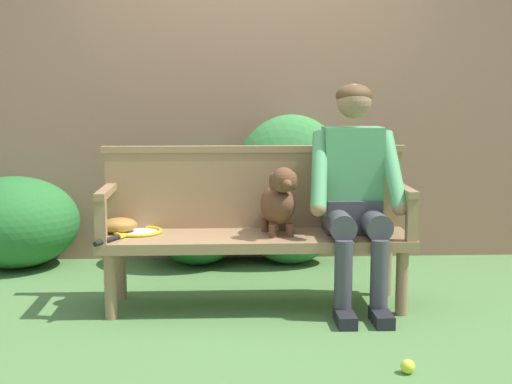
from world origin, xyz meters
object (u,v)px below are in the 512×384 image
Objects in this scene: person_seated at (354,187)px; baseball_glove at (119,225)px; dog_on_bench at (279,201)px; tennis_ball at (408,366)px; garden_bench at (256,244)px; tennis_racket at (135,232)px.

person_seated is 1.40m from baseball_glove.
dog_on_bench reaches higher than baseball_glove.
baseball_glove is at bearing 141.91° from tennis_ball.
baseball_glove reaches higher than tennis_ball.
baseball_glove is (-0.81, 0.09, 0.10)m from garden_bench.
tennis_racket is 8.67× the size of tennis_ball.
baseball_glove is (-1.37, 0.10, -0.23)m from person_seated.
baseball_glove is (-0.94, 0.11, -0.16)m from dog_on_bench.
baseball_glove is at bearing 173.93° from garden_bench.
garden_bench is 8.16× the size of baseball_glove.
tennis_racket is (-1.28, 0.07, -0.27)m from person_seated.
person_seated reaches higher than dog_on_bench.
dog_on_bench is at bearing 116.43° from tennis_ball.
person_seated is 1.23m from tennis_ball.
tennis_ball is (1.44, -1.13, -0.44)m from baseball_glove.
person_seated is at bearing 93.74° from tennis_ball.
dog_on_bench is (-0.44, -0.01, -0.07)m from person_seated.
tennis_ball is at bearing -63.57° from dog_on_bench.
garden_bench is at bearing -29.02° from baseball_glove.
dog_on_bench reaches higher than tennis_ball.
tennis_racket is 1.78m from tennis_ball.
garden_bench is 0.82m from baseball_glove.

